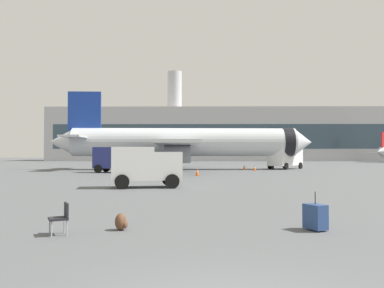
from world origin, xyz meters
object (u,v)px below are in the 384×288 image
fuel_truck (285,156)px  safety_cone_outer (255,168)px  cargo_van (145,165)px  rolling_suitcase (315,217)px  gate_chair (61,216)px  safety_cone_mid (197,172)px  service_truck (115,158)px  safety_cone_near (116,167)px  traveller_backpack (121,222)px  airplane_at_gate (183,143)px  safety_cone_far (244,167)px

fuel_truck → safety_cone_outer: 7.30m
cargo_van → rolling_suitcase: bearing=-64.9°
safety_cone_outer → rolling_suitcase: (-3.97, -39.57, 0.10)m
fuel_truck → gate_chair: 48.17m
safety_cone_mid → service_truck: bearing=147.6°
safety_cone_mid → safety_cone_near: bearing=125.9°
traveller_backpack → airplane_at_gate: bearing=89.6°
cargo_van → safety_cone_far: (9.61, 27.70, -1.11)m
cargo_van → safety_cone_near: 30.60m
airplane_at_gate → traveller_backpack: (-0.32, -42.95, -3.42)m
fuel_truck → safety_cone_mid: fuel_truck is taller
safety_cone_mid → safety_cone_far: (6.26, 13.70, 0.01)m
airplane_at_gate → gate_chair: bearing=-92.4°
gate_chair → safety_cone_outer: bearing=74.7°
traveller_backpack → gate_chair: size_ratio=0.56×
safety_cone_mid → gate_chair: (-3.72, -28.98, 0.16)m
fuel_truck → safety_cone_far: 6.76m
safety_cone_outer → gate_chair: size_ratio=0.69×
safety_cone_outer → fuel_truck: bearing=45.9°
safety_cone_mid → rolling_suitcase: rolling_suitcase is taller
safety_cone_far → traveller_backpack: safety_cone_far is taller
safety_cone_outer → traveller_backpack: safety_cone_outer is taller
rolling_suitcase → traveller_backpack: (-5.55, -0.04, -0.16)m
safety_cone_far → safety_cone_outer: size_ratio=1.18×
cargo_van → safety_cone_outer: size_ratio=7.91×
traveller_backpack → cargo_van: bearing=94.5°
traveller_backpack → safety_cone_near: bearing=101.6°
rolling_suitcase → safety_cone_near: bearing=108.4°
fuel_truck → cargo_van: fuel_truck is taller
service_truck → gate_chair: service_truck is taller
safety_cone_mid → safety_cone_outer: size_ratio=1.15×
cargo_van → airplane_at_gate: bearing=87.1°
fuel_truck → safety_cone_near: 23.58m
service_truck → safety_cone_mid: service_truck is taller
safety_cone_near → safety_cone_mid: (11.24, -15.54, 0.02)m
safety_cone_outer → gate_chair: gate_chair is taller
safety_cone_far → rolling_suitcase: 42.06m
service_truck → safety_cone_outer: service_truck is taller
gate_chair → cargo_van: bearing=88.6°
fuel_truck → rolling_suitcase: 45.61m
airplane_at_gate → safety_cone_mid: (1.91, -14.65, -3.32)m
cargo_van → fuel_truck: bearing=62.8°
fuel_truck → gate_chair: fuel_truck is taller
safety_cone_near → traveller_backpack: safety_cone_near is taller
safety_cone_far → gate_chair: size_ratio=0.81×
safety_cone_near → safety_cone_mid: 19.18m
cargo_van → safety_cone_near: bearing=105.0°
service_truck → cargo_van: size_ratio=1.09×
safety_cone_mid → rolling_suitcase: bearing=-83.3°
service_truck → gate_chair: (5.60, -34.89, -1.11)m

